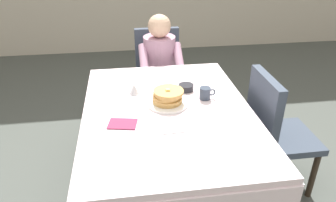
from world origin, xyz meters
TOP-DOWN VIEW (x-y plane):
  - ground_plane at (0.00, 0.00)m, footprint 14.00×14.00m
  - dining_table_main at (0.00, 0.00)m, footprint 1.12×1.52m
  - chair_diner at (0.07, 1.17)m, footprint 0.44×0.45m
  - diner_person at (0.07, 1.01)m, footprint 0.40×0.43m
  - chair_right_side at (0.77, 0.00)m, footprint 0.45×0.44m
  - plate_breakfast at (0.01, 0.07)m, footprint 0.28×0.28m
  - breakfast_stack at (0.01, 0.07)m, footprint 0.21×0.21m
  - cup_coffee at (0.28, 0.11)m, footprint 0.11×0.08m
  - bowl_butter at (0.17, 0.26)m, footprint 0.11×0.11m
  - syrup_pitcher at (-0.21, 0.26)m, footprint 0.08×0.08m
  - fork_left_of_plate at (-0.18, 0.05)m, footprint 0.03×0.18m
  - knife_right_of_plate at (0.20, 0.05)m, footprint 0.03×0.20m
  - spoon_near_edge at (-0.01, -0.28)m, footprint 0.15×0.02m
  - napkin_folded at (-0.30, -0.15)m, footprint 0.19×0.15m

SIDE VIEW (x-z plane):
  - ground_plane at x=0.00m, z-range 0.00..0.00m
  - chair_diner at x=0.07m, z-range 0.06..0.99m
  - chair_right_side at x=0.77m, z-range 0.06..0.99m
  - dining_table_main at x=0.00m, z-range 0.28..1.02m
  - diner_person at x=0.07m, z-range 0.11..1.23m
  - fork_left_of_plate at x=-0.18m, z-range 0.74..0.74m
  - knife_right_of_plate at x=0.20m, z-range 0.74..0.74m
  - spoon_near_edge at x=-0.01m, z-range 0.74..0.74m
  - napkin_folded at x=-0.30m, z-range 0.74..0.75m
  - plate_breakfast at x=0.01m, z-range 0.74..0.76m
  - bowl_butter at x=0.17m, z-range 0.74..0.78m
  - syrup_pitcher at x=-0.21m, z-range 0.74..0.81m
  - cup_coffee at x=0.28m, z-range 0.74..0.83m
  - breakfast_stack at x=0.01m, z-range 0.75..0.85m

